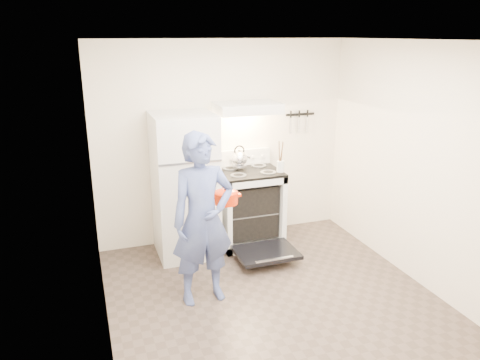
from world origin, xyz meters
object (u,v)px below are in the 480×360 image
object	(u,v)px
stove_body	(249,208)
tea_kettle	(239,157)
person	(203,220)
dutch_oven	(226,198)
refrigerator	(185,186)

from	to	relation	value
stove_body	tea_kettle	world-z (taller)	tea_kettle
person	dutch_oven	distance (m)	0.41
refrigerator	person	distance (m)	1.09
tea_kettle	person	world-z (taller)	person
refrigerator	stove_body	distance (m)	0.90
person	dutch_oven	size ratio (longest dim) A/B	5.39
tea_kettle	refrigerator	bearing A→B (deg)	-170.19
stove_body	person	size ratio (longest dim) A/B	0.54
refrigerator	person	size ratio (longest dim) A/B	1.00
refrigerator	tea_kettle	size ratio (longest dim) A/B	5.66
tea_kettle	dutch_oven	world-z (taller)	tea_kettle
person	refrigerator	bearing A→B (deg)	81.64
stove_body	dutch_oven	distance (m)	1.15
refrigerator	tea_kettle	distance (m)	0.77
refrigerator	stove_body	world-z (taller)	refrigerator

